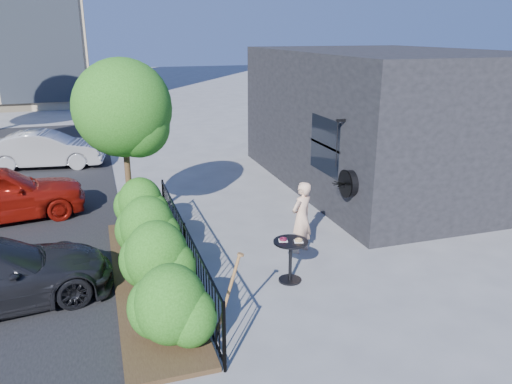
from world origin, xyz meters
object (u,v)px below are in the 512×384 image
object	(u,v)px
patio_tree	(126,114)
woman	(302,217)
car_silver	(46,149)
shovel	(227,301)
cafe_table	(290,253)

from	to	relation	value
patio_tree	woman	xyz separation A→B (m)	(3.28, -2.39, -1.98)
patio_tree	woman	bearing A→B (deg)	-36.00
patio_tree	car_silver	size ratio (longest dim) A/B	1.03
patio_tree	shovel	bearing A→B (deg)	-78.79
patio_tree	cafe_table	xyz separation A→B (m)	(2.57, -3.56, -2.20)
patio_tree	shovel	world-z (taller)	patio_tree
cafe_table	woman	distance (m)	1.38
woman	shovel	bearing A→B (deg)	18.74
cafe_table	car_silver	world-z (taller)	car_silver
cafe_table	patio_tree	bearing A→B (deg)	125.91
cafe_table	woman	world-z (taller)	woman
woman	car_silver	world-z (taller)	woman
cafe_table	shovel	bearing A→B (deg)	-138.99
patio_tree	car_silver	world-z (taller)	patio_tree
woman	car_silver	size ratio (longest dim) A/B	0.41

